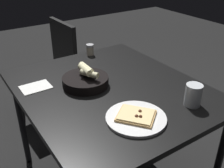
% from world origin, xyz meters
% --- Properties ---
extents(dining_table, '(0.94, 1.09, 0.72)m').
position_xyz_m(dining_table, '(0.00, 0.00, 0.66)').
color(dining_table, black).
rests_on(dining_table, ground).
extents(pizza_plate, '(0.28, 0.28, 0.04)m').
position_xyz_m(pizza_plate, '(-0.07, -0.32, 0.74)').
color(pizza_plate, silver).
rests_on(pizza_plate, dining_table).
extents(bread_basket, '(0.26, 0.26, 0.11)m').
position_xyz_m(bread_basket, '(-0.10, 0.10, 0.76)').
color(bread_basket, black).
rests_on(bread_basket, dining_table).
extents(beer_glass, '(0.08, 0.08, 0.11)m').
position_xyz_m(beer_glass, '(0.23, -0.37, 0.77)').
color(beer_glass, silver).
rests_on(beer_glass, dining_table).
extents(pepper_shaker, '(0.05, 0.05, 0.08)m').
position_xyz_m(pepper_shaker, '(0.14, 0.48, 0.76)').
color(pepper_shaker, '#BFB299').
rests_on(pepper_shaker, dining_table).
extents(napkin, '(0.16, 0.12, 0.00)m').
position_xyz_m(napkin, '(-0.35, 0.22, 0.73)').
color(napkin, white).
rests_on(napkin, dining_table).
extents(chair_far, '(0.46, 0.46, 0.85)m').
position_xyz_m(chair_far, '(0.03, 0.97, 0.49)').
color(chair_far, '#262626').
rests_on(chair_far, ground).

